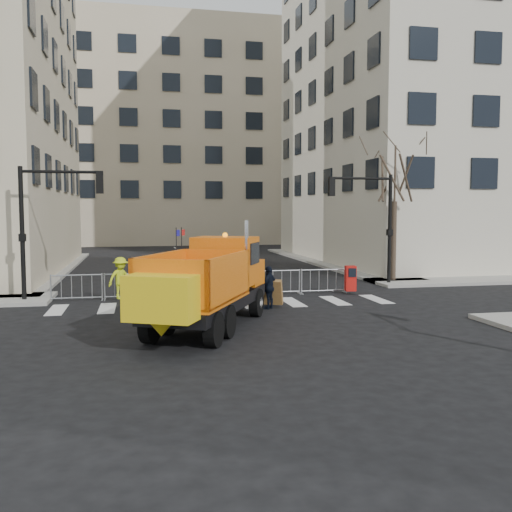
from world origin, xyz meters
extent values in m
plane|color=black|center=(0.00, 0.00, 0.00)|extent=(120.00, 120.00, 0.00)
cube|color=gray|center=(0.00, 8.50, 0.07)|extent=(64.00, 5.00, 0.15)
cube|color=beige|center=(20.00, 22.00, 16.00)|extent=(22.00, 22.00, 32.00)
cube|color=#BCAD8F|center=(0.00, 52.00, 12.00)|extent=(30.00, 18.00, 24.00)
cylinder|color=black|center=(-8.00, 7.50, 2.70)|extent=(0.18, 0.18, 5.40)
cylinder|color=black|center=(8.50, 9.50, 2.70)|extent=(0.18, 0.18, 5.40)
cube|color=black|center=(-1.39, 1.08, 0.84)|extent=(4.62, 6.60, 0.40)
cylinder|color=black|center=(-1.21, 3.54, 0.49)|extent=(0.70, 1.01, 0.97)
cylinder|color=black|center=(0.45, 2.73, 0.49)|extent=(0.70, 1.01, 0.97)
cylinder|color=black|center=(-2.73, 0.45, 0.49)|extent=(0.70, 1.01, 0.97)
cylinder|color=black|center=(-1.06, -0.36, 0.49)|extent=(0.70, 1.01, 0.97)
cylinder|color=black|center=(-3.23, -0.58, 0.49)|extent=(0.70, 1.01, 0.97)
cylinder|color=black|center=(-1.57, -1.39, 0.49)|extent=(0.70, 1.01, 0.97)
cube|color=#DA610C|center=(-0.15, 3.61, 1.46)|extent=(2.29, 2.08, 0.88)
cube|color=#DA610C|center=(-0.65, 2.58, 1.99)|extent=(2.45, 2.16, 1.59)
cylinder|color=silver|center=(-0.11, 1.58, 2.30)|extent=(0.12, 0.12, 2.12)
cube|color=#DA610C|center=(-1.94, -0.03, 1.77)|extent=(3.69, 4.46, 1.46)
cube|color=yellow|center=(-2.98, -2.18, 1.50)|extent=(1.97, 1.57, 1.15)
cube|color=brown|center=(0.51, 4.96, 0.57)|extent=(2.76, 1.70, 0.99)
imported|color=black|center=(-0.19, 5.20, 0.96)|extent=(0.84, 0.78, 1.93)
imported|color=black|center=(-0.09, 5.56, 0.92)|extent=(1.01, 0.85, 1.83)
imported|color=black|center=(1.24, 4.17, 0.80)|extent=(0.93, 0.96, 1.61)
imported|color=#C4D819|center=(-4.23, 6.80, 0.98)|extent=(1.24, 1.08, 1.67)
cube|color=red|center=(5.57, 7.07, 0.70)|extent=(0.50, 0.46, 1.10)
camera|label=1|loc=(-3.51, -16.37, 3.67)|focal=40.00mm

